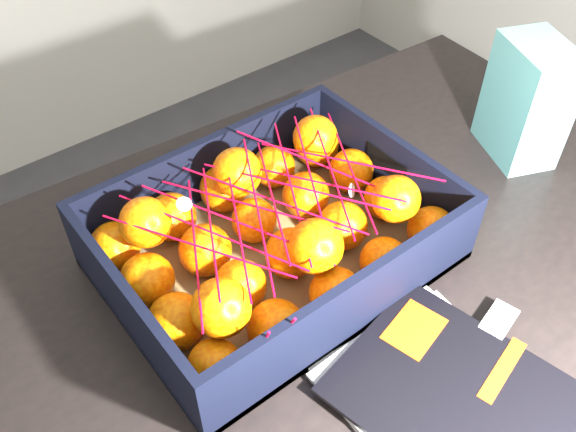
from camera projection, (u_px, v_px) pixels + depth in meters
room_shell at (376, 140)px, 0.25m from camera, size 3.54×3.54×2.50m
table at (329, 319)px, 0.92m from camera, size 1.25×0.88×0.75m
magazine_stack at (458, 407)px, 0.70m from camera, size 0.28×0.32×0.02m
produce_crate at (274, 243)px, 0.84m from camera, size 0.44×0.33×0.12m
clementine_heap at (271, 231)px, 0.83m from camera, size 0.42×0.32×0.12m
mesh_net at (274, 205)px, 0.78m from camera, size 0.37×0.29×0.10m
retail_carton at (527, 101)px, 0.97m from camera, size 0.13×0.15×0.19m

